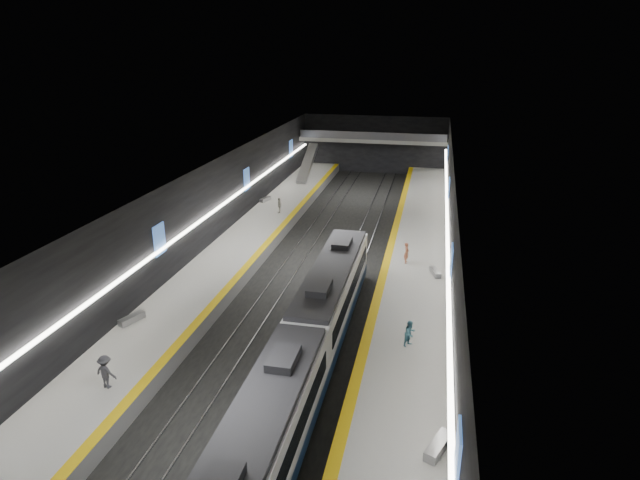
% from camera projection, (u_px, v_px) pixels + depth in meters
% --- Properties ---
extents(ground, '(70.00, 70.00, 0.00)m').
position_uv_depth(ground, '(322.00, 267.00, 44.14)').
color(ground, black).
rests_on(ground, ground).
extents(ceiling, '(20.00, 70.00, 0.04)m').
position_uv_depth(ceiling, '(322.00, 172.00, 41.37)').
color(ceiling, beige).
rests_on(ceiling, wall_left).
extents(wall_left, '(0.04, 70.00, 8.00)m').
position_uv_depth(wall_left, '(206.00, 213.00, 44.75)').
color(wall_left, black).
rests_on(wall_left, ground).
extents(wall_right, '(0.04, 70.00, 8.00)m').
position_uv_depth(wall_right, '(450.00, 229.00, 40.76)').
color(wall_right, black).
rests_on(wall_right, ground).
extents(wall_back, '(20.00, 0.04, 8.00)m').
position_uv_depth(wall_back, '(374.00, 145.00, 74.84)').
color(wall_back, black).
rests_on(wall_back, ground).
extents(platform_left, '(5.00, 70.00, 1.00)m').
position_uv_depth(platform_left, '(236.00, 254.00, 45.47)').
color(platform_left, slate).
rests_on(platform_left, ground).
extents(tile_surface_left, '(5.00, 70.00, 0.02)m').
position_uv_depth(tile_surface_left, '(236.00, 248.00, 45.29)').
color(tile_surface_left, '#A5A5A0').
rests_on(tile_surface_left, platform_left).
extents(tactile_strip_left, '(0.60, 70.00, 0.02)m').
position_uv_depth(tactile_strip_left, '(261.00, 250.00, 44.85)').
color(tactile_strip_left, yellow).
rests_on(tactile_strip_left, platform_left).
extents(platform_right, '(5.00, 70.00, 1.00)m').
position_uv_depth(platform_right, '(414.00, 269.00, 42.47)').
color(platform_right, slate).
rests_on(platform_right, ground).
extents(tile_surface_right, '(5.00, 70.00, 0.02)m').
position_uv_depth(tile_surface_right, '(415.00, 263.00, 42.30)').
color(tile_surface_right, '#A5A5A0').
rests_on(tile_surface_right, platform_right).
extents(tactile_strip_right, '(0.60, 70.00, 0.02)m').
position_uv_depth(tactile_strip_right, '(387.00, 260.00, 42.73)').
color(tactile_strip_right, yellow).
rests_on(tactile_strip_right, platform_right).
extents(rails, '(6.52, 70.00, 0.12)m').
position_uv_depth(rails, '(322.00, 266.00, 44.12)').
color(rails, gray).
rests_on(rails, ground).
extents(train, '(2.69, 30.04, 3.60)m').
position_uv_depth(train, '(304.00, 352.00, 27.93)').
color(train, '#10233D').
rests_on(train, ground).
extents(ad_posters, '(19.94, 53.50, 2.20)m').
position_uv_depth(ad_posters, '(325.00, 211.00, 43.50)').
color(ad_posters, '#406DC0').
rests_on(ad_posters, wall_left).
extents(cove_light_left, '(0.25, 68.60, 0.12)m').
position_uv_depth(cove_light_left, '(208.00, 215.00, 44.78)').
color(cove_light_left, white).
rests_on(cove_light_left, wall_left).
extents(cove_light_right, '(0.25, 68.60, 0.12)m').
position_uv_depth(cove_light_right, '(447.00, 232.00, 40.87)').
color(cove_light_right, white).
rests_on(cove_light_right, wall_right).
extents(mezzanine_bridge, '(20.00, 3.00, 1.50)m').
position_uv_depth(mezzanine_bridge, '(373.00, 140.00, 72.58)').
color(mezzanine_bridge, gray).
rests_on(mezzanine_bridge, wall_left).
extents(escalator, '(1.20, 7.50, 3.92)m').
position_uv_depth(escalator, '(307.00, 163.00, 68.47)').
color(escalator, '#99999E').
rests_on(escalator, platform_left).
extents(bench_left_near, '(1.09, 1.80, 0.43)m').
position_uv_depth(bench_left_near, '(132.00, 319.00, 33.29)').
color(bench_left_near, '#99999E').
rests_on(bench_left_near, platform_left).
extents(bench_left_far, '(0.85, 1.67, 0.39)m').
position_uv_depth(bench_left_far, '(265.00, 199.00, 58.79)').
color(bench_left_far, '#99999E').
rests_on(bench_left_far, platform_left).
extents(bench_right_near, '(1.24, 2.00, 0.48)m').
position_uv_depth(bench_right_near, '(438.00, 446.00, 22.74)').
color(bench_right_near, '#99999E').
rests_on(bench_right_near, platform_right).
extents(bench_right_far, '(0.89, 1.69, 0.40)m').
position_uv_depth(bench_right_far, '(435.00, 272.00, 40.10)').
color(bench_right_far, '#99999E').
rests_on(bench_right_far, platform_right).
extents(passenger_right_a, '(0.45, 0.64, 1.67)m').
position_uv_depth(passenger_right_a, '(407.00, 253.00, 42.04)').
color(passenger_right_a, '#BF6847').
rests_on(passenger_right_a, platform_right).
extents(passenger_right_b, '(0.94, 0.97, 1.57)m').
position_uv_depth(passenger_right_b, '(410.00, 334.00, 30.48)').
color(passenger_right_b, teal).
rests_on(passenger_right_b, platform_right).
extents(passenger_left_a, '(0.61, 1.00, 1.59)m').
position_uv_depth(passenger_left_a, '(279.00, 205.00, 54.55)').
color(passenger_left_a, beige).
rests_on(passenger_left_a, platform_left).
extents(passenger_left_b, '(1.25, 0.84, 1.80)m').
position_uv_depth(passenger_left_b, '(106.00, 372.00, 26.72)').
color(passenger_left_b, '#3D3D44').
rests_on(passenger_left_b, platform_left).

